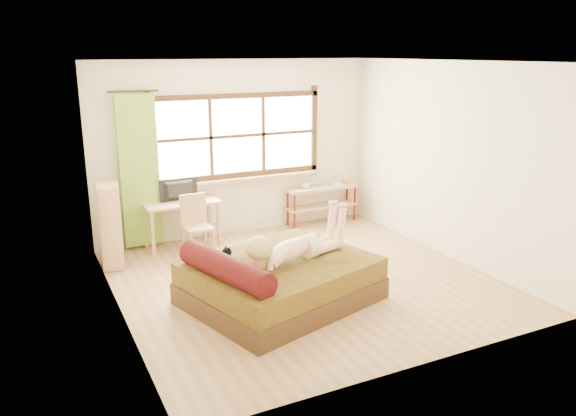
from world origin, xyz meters
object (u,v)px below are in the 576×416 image
woman (294,235)px  bookshelf (111,225)px  kitten (218,258)px  desk (182,208)px  chair (196,221)px  pipe_shelf (322,196)px  bed (278,280)px

woman → bookshelf: 2.68m
kitten → bookshelf: bookshelf is taller
desk → chair: (0.10, -0.37, -0.12)m
kitten → pipe_shelf: 3.59m
bed → desk: bearing=84.3°
woman → kitten: (-0.87, 0.15, -0.18)m
bed → pipe_shelf: (2.00, 2.50, 0.19)m
woman → chair: woman is taller
bed → pipe_shelf: bearing=35.0°
chair → woman: bearing=-77.6°
woman → chair: (-0.54, 2.05, -0.32)m
woman → kitten: woman is taller
bed → desk: size_ratio=2.12×
woman → pipe_shelf: bearing=38.3°
kitten → pipe_shelf: (2.68, 2.39, -0.16)m
desk → bed: bearing=-82.0°
bed → chair: size_ratio=2.76×
kitten → bookshelf: bearing=97.5°
desk → chair: chair is taller
bed → bookshelf: bookshelf is taller
chair → bookshelf: bearing=177.2°
bed → chair: (-0.35, 2.01, 0.21)m
pipe_shelf → bookshelf: bearing=-172.3°
bed → woman: 0.56m
woman → chair: size_ratio=1.63×
woman → desk: bearing=88.6°
chair → pipe_shelf: chair is taller
desk → bookshelf: size_ratio=0.99×
desk → bookshelf: bearing=-163.6°
pipe_shelf → chair: bearing=-168.3°
desk → pipe_shelf: (2.45, 0.12, -0.13)m
bookshelf → pipe_shelf: bearing=17.1°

